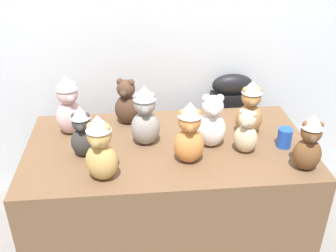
% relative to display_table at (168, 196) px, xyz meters
% --- Properties ---
extents(wall_back, '(7.00, 0.08, 2.60)m').
position_rel_display_table_xyz_m(wall_back, '(0.00, 0.67, 0.93)').
color(wall_back, silver).
rests_on(wall_back, ground_plane).
extents(display_table, '(1.58, 0.83, 0.73)m').
position_rel_display_table_xyz_m(display_table, '(0.00, 0.00, 0.00)').
color(display_table, brown).
rests_on(display_table, ground_plane).
extents(instrument_case, '(0.28, 0.13, 0.92)m').
position_rel_display_table_xyz_m(instrument_case, '(0.49, 0.55, 0.10)').
color(instrument_case, black).
rests_on(instrument_case, ground_plane).
extents(teddy_bear_charcoal, '(0.13, 0.12, 0.29)m').
position_rel_display_table_xyz_m(teddy_bear_charcoal, '(-0.46, -0.06, 0.51)').
color(teddy_bear_charcoal, '#383533').
rests_on(teddy_bear_charcoal, display_table).
extents(teddy_bear_chestnut, '(0.16, 0.14, 0.31)m').
position_rel_display_table_xyz_m(teddy_bear_chestnut, '(0.67, -0.29, 0.52)').
color(teddy_bear_chestnut, brown).
rests_on(teddy_bear_chestnut, display_table).
extents(teddy_bear_cocoa, '(0.18, 0.16, 0.29)m').
position_rel_display_table_xyz_m(teddy_bear_cocoa, '(-0.22, 0.28, 0.50)').
color(teddy_bear_cocoa, '#4C3323').
rests_on(teddy_bear_cocoa, display_table).
extents(teddy_bear_honey, '(0.19, 0.17, 0.35)m').
position_rel_display_table_xyz_m(teddy_bear_honey, '(-0.35, -0.28, 0.54)').
color(teddy_bear_honey, tan).
rests_on(teddy_bear_honey, display_table).
extents(teddy_bear_ginger, '(0.17, 0.15, 0.34)m').
position_rel_display_table_xyz_m(teddy_bear_ginger, '(0.09, -0.17, 0.53)').
color(teddy_bear_ginger, '#D17F3D').
rests_on(teddy_bear_ginger, display_table).
extents(teddy_bear_ash, '(0.16, 0.14, 0.35)m').
position_rel_display_table_xyz_m(teddy_bear_ash, '(-0.12, 0.03, 0.54)').
color(teddy_bear_ash, gray).
rests_on(teddy_bear_ash, display_table).
extents(teddy_bear_blush, '(0.21, 0.20, 0.36)m').
position_rel_display_table_xyz_m(teddy_bear_blush, '(-0.55, 0.19, 0.54)').
color(teddy_bear_blush, beige).
rests_on(teddy_bear_blush, display_table).
extents(teddy_bear_caramel, '(0.16, 0.14, 0.33)m').
position_rel_display_table_xyz_m(teddy_bear_caramel, '(0.48, 0.09, 0.53)').
color(teddy_bear_caramel, '#B27A42').
rests_on(teddy_bear_caramel, display_table).
extents(teddy_bear_snow, '(0.17, 0.15, 0.31)m').
position_rel_display_table_xyz_m(teddy_bear_snow, '(0.24, -0.03, 0.51)').
color(teddy_bear_snow, white).
rests_on(teddy_bear_snow, display_table).
extents(teddy_bear_sand, '(0.17, 0.16, 0.25)m').
position_rel_display_table_xyz_m(teddy_bear_sand, '(0.41, -0.11, 0.48)').
color(teddy_bear_sand, '#CCB78E').
rests_on(teddy_bear_sand, display_table).
extents(party_cup_blue, '(0.08, 0.08, 0.11)m').
position_rel_display_table_xyz_m(party_cup_blue, '(0.64, -0.08, 0.42)').
color(party_cup_blue, blue).
rests_on(party_cup_blue, display_table).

